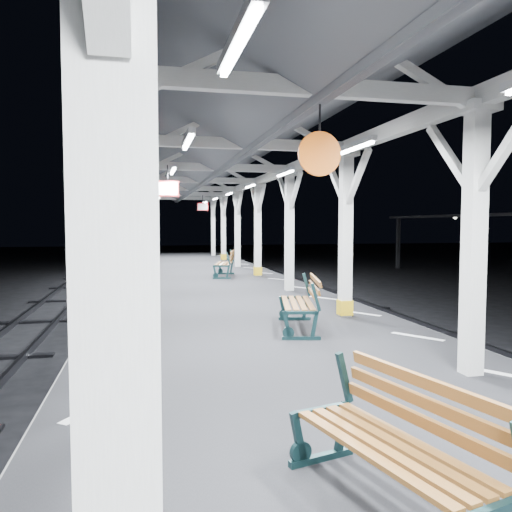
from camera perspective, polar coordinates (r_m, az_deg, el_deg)
name	(u,v)px	position (r m, az deg, el deg)	size (l,w,h in m)	color
ground	(274,408)	(8.13, 2.07, -16.94)	(120.00, 120.00, 0.00)	black
platform	(274,376)	(7.97, 2.07, -13.57)	(6.00, 50.00, 1.00)	black
hazard_stripes_left	(110,353)	(7.62, -16.38, -10.61)	(1.00, 48.00, 0.01)	silver
hazard_stripes_right	(417,337)	(8.77, 17.96, -8.75)	(1.00, 48.00, 0.01)	silver
canopy	(275,111)	(7.79, 2.17, 16.24)	(5.40, 49.00, 4.65)	silver
bench_near	(400,440)	(3.58, 16.15, -19.52)	(0.95, 1.68, 0.86)	#122B2D
bench_mid	(303,301)	(8.87, 5.43, -5.20)	(1.01, 1.82, 0.93)	#122B2D
bench_far	(227,263)	(17.71, -3.37, -0.77)	(1.02, 1.81, 0.93)	#122B2D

